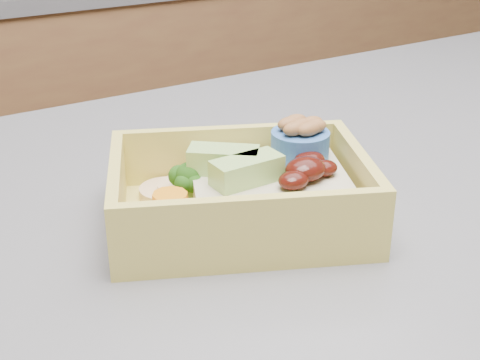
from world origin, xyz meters
TOP-DOWN VIEW (x-y plane):
  - bento_box at (-0.06, 0.01)m, footprint 0.21×0.19m

SIDE VIEW (x-z plane):
  - bento_box at x=-0.06m, z-range 0.91..0.97m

